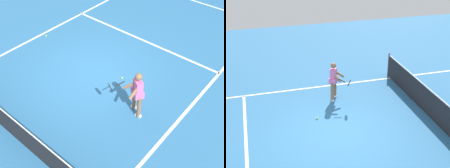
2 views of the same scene
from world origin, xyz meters
TOP-DOWN VIEW (x-y plane):
  - ground_plane at (0.00, 0.00)m, footprint 26.51×26.51m
  - baseline_marking at (0.00, -7.69)m, footprint 8.01×0.10m
  - service_line_marking at (0.00, -2.92)m, footprint 7.01×0.10m
  - sideline_left_marking at (-3.50, 0.00)m, footprint 0.10×18.39m
  - sideline_right_marking at (3.50, 0.00)m, footprint 0.10×18.39m
  - court_net at (0.00, 3.55)m, footprint 7.69×0.08m
  - tennis_player at (-2.28, 0.57)m, footprint 1.07×0.79m
  - tennis_ball_near at (3.22, -0.47)m, footprint 0.07×0.07m
  - tennis_ball_mid at (-0.98, -0.42)m, footprint 0.07×0.07m

SIDE VIEW (x-z plane):
  - ground_plane at x=0.00m, z-range 0.00..0.00m
  - baseline_marking at x=0.00m, z-range 0.00..0.01m
  - service_line_marking at x=0.00m, z-range 0.00..0.01m
  - sideline_left_marking at x=-3.50m, z-range 0.00..0.01m
  - sideline_right_marking at x=3.50m, z-range 0.00..0.01m
  - tennis_ball_near at x=3.22m, z-range 0.00..0.07m
  - tennis_ball_mid at x=-0.98m, z-range 0.00..0.07m
  - court_net at x=0.00m, z-range -0.03..1.07m
  - tennis_player at x=-2.28m, z-range 0.07..1.62m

